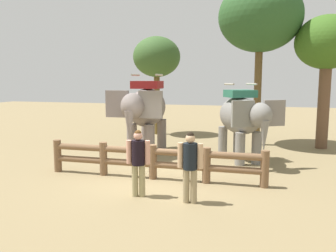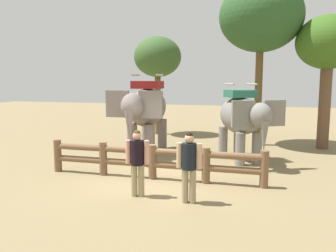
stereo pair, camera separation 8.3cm
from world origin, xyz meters
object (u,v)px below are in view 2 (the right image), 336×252
(tree_back_center, at_px, (261,17))
(tourist_man_in_blue, at_px, (189,162))
(tree_far_left, at_px, (158,58))
(tree_far_right, at_px, (328,46))
(elephant_center, at_px, (242,118))
(elephant_near_left, at_px, (146,110))
(log_fence, at_px, (152,159))
(tourist_woman_in_black, at_px, (137,158))

(tree_back_center, bearing_deg, tourist_man_in_blue, -99.31)
(tourist_man_in_blue, relative_size, tree_back_center, 0.24)
(tree_far_left, bearing_deg, tree_far_right, -12.69)
(elephant_center, xyz_separation_m, tree_far_right, (3.23, 3.37, 2.80))
(elephant_near_left, distance_m, elephant_center, 3.80)
(log_fence, relative_size, elephant_center, 2.03)
(log_fence, bearing_deg, elephant_near_left, 112.87)
(elephant_center, relative_size, tree_far_right, 0.59)
(tourist_woman_in_black, xyz_separation_m, tree_far_right, (5.51, 8.06, 3.41))
(tree_far_right, bearing_deg, tourist_man_in_blue, -116.89)
(tourist_man_in_blue, bearing_deg, elephant_center, 79.27)
(tourist_man_in_blue, bearing_deg, log_fence, 131.60)
(elephant_center, xyz_separation_m, tourist_woman_in_black, (-2.28, -4.69, -0.60))
(elephant_near_left, relative_size, tree_far_left, 0.71)
(log_fence, bearing_deg, tourist_man_in_blue, -48.40)
(log_fence, xyz_separation_m, elephant_near_left, (-1.37, 3.24, 1.20))
(tourist_woman_in_black, distance_m, tree_far_left, 10.70)
(tree_back_center, xyz_separation_m, tree_far_right, (2.78, -0.09, -1.30))
(elephant_near_left, height_order, elephant_center, elephant_near_left)
(tourist_woman_in_black, bearing_deg, tree_far_right, 55.63)
(tourist_woman_in_black, relative_size, tree_back_center, 0.24)
(log_fence, distance_m, tree_far_right, 9.38)
(tree_far_left, bearing_deg, elephant_center, -46.63)
(tourist_woman_in_black, relative_size, tree_far_right, 0.31)
(tree_far_right, bearing_deg, tree_back_center, 178.14)
(tourist_woman_in_black, xyz_separation_m, tourist_man_in_blue, (1.37, -0.10, 0.01))
(elephant_center, height_order, tree_back_center, tree_back_center)
(elephant_center, relative_size, tourist_woman_in_black, 1.92)
(log_fence, height_order, tree_far_right, tree_far_right)
(elephant_center, relative_size, tourist_man_in_blue, 1.90)
(elephant_near_left, bearing_deg, tourist_woman_in_black, -72.73)
(tourist_man_in_blue, xyz_separation_m, tree_far_left, (-4.00, 9.99, 3.13))
(tourist_woman_in_black, bearing_deg, log_fence, 94.98)
(elephant_near_left, bearing_deg, tree_far_left, 102.55)
(elephant_center, distance_m, tree_far_left, 7.59)
(tree_back_center, bearing_deg, log_fence, -113.66)
(log_fence, height_order, elephant_center, elephant_center)
(log_fence, distance_m, tree_back_center, 8.78)
(elephant_near_left, height_order, tree_far_left, tree_far_left)
(elephant_near_left, xyz_separation_m, tree_far_right, (7.02, 3.21, 2.61))
(log_fence, relative_size, tree_far_right, 1.19)
(log_fence, bearing_deg, elephant_center, 51.86)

